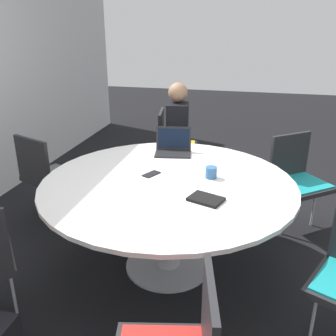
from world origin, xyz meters
TOP-DOWN VIEW (x-y plane):
  - ground_plane at (0.00, 0.00)m, footprint 16.00×16.00m
  - conference_table at (0.00, 0.00)m, footprint 1.81×1.81m
  - chair_0 at (1.57, 0.33)m, footprint 0.50×0.49m
  - chair_1 at (0.41, 1.23)m, footprint 0.55×0.56m
  - chair_5 at (0.86, -0.98)m, footprint 0.60×0.61m
  - person_0 at (1.34, 0.20)m, footprint 0.39×0.30m
  - laptop at (0.61, 0.10)m, footprint 0.27×0.34m
  - spiral_notebook at (-0.25, -0.31)m, footprint 0.21×0.25m
  - coffee_cup at (0.13, -0.29)m, footprint 0.08×0.08m
  - cell_phone at (0.09, 0.15)m, footprint 0.16×0.13m

SIDE VIEW (x-z plane):
  - ground_plane at x=0.00m, z-range 0.00..0.00m
  - chair_0 at x=1.57m, z-range 0.09..0.95m
  - chair_1 at x=0.41m, z-range 0.09..0.95m
  - chair_5 at x=0.86m, z-range 0.09..0.95m
  - conference_table at x=0.00m, z-range 0.24..0.96m
  - person_0 at x=1.34m, z-range 0.10..1.32m
  - cell_phone at x=0.09m, z-range 0.72..0.73m
  - spiral_notebook at x=-0.25m, z-range 0.72..0.74m
  - coffee_cup at x=0.13m, z-range 0.72..0.81m
  - laptop at x=0.61m, z-range 0.67..0.89m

